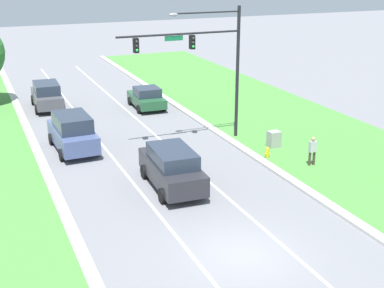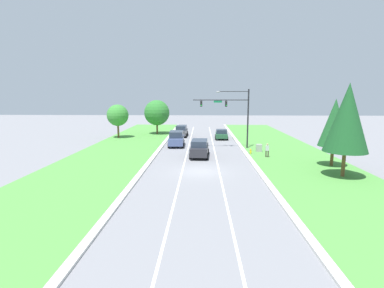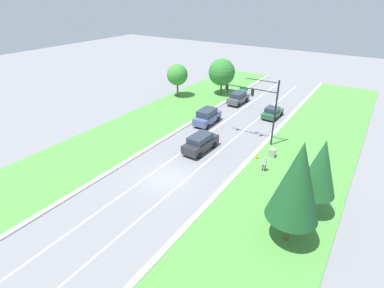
{
  "view_description": "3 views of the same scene",
  "coord_description": "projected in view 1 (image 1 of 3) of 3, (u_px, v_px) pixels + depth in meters",
  "views": [
    {
      "loc": [
        -8.75,
        -15.68,
        10.66
      ],
      "look_at": [
        0.79,
        6.83,
        2.21
      ],
      "focal_mm": 50.0,
      "sensor_mm": 36.0,
      "label": 1
    },
    {
      "loc": [
        0.08,
        -28.18,
        7.36
      ],
      "look_at": [
        -1.08,
        7.34,
        1.49
      ],
      "focal_mm": 28.0,
      "sensor_mm": 36.0,
      "label": 2
    },
    {
      "loc": [
        15.99,
        -19.76,
        17.03
      ],
      "look_at": [
        0.3,
        4.5,
        2.11
      ],
      "focal_mm": 28.0,
      "sensor_mm": 36.0,
      "label": 3
    }
  ],
  "objects": [
    {
      "name": "forest_sedan",
      "position": [
        147.0,
        98.0,
        40.25
      ],
      "size": [
        2.27,
        4.26,
        1.63
      ],
      "rotation": [
        0.0,
        0.0,
        -0.04
      ],
      "color": "#235633",
      "rests_on": "ground_plane"
    },
    {
      "name": "traffic_signal_mast",
      "position": [
        206.0,
        54.0,
        31.4
      ],
      "size": [
        7.62,
        0.41,
        8.11
      ],
      "color": "black",
      "rests_on": "ground_plane"
    },
    {
      "name": "lane_stripe_inner_right",
      "position": [
        283.0,
        246.0,
        21.02
      ],
      "size": [
        0.14,
        81.0,
        0.01
      ],
      "color": "white",
      "rests_on": "ground_plane"
    },
    {
      "name": "graphite_suv",
      "position": [
        47.0,
        95.0,
        40.1
      ],
      "size": [
        2.24,
        4.8,
        1.98
      ],
      "rotation": [
        0.0,
        0.0,
        -0.03
      ],
      "color": "#4C4C51",
      "rests_on": "ground_plane"
    },
    {
      "name": "curb_strip_right",
      "position": [
        362.0,
        226.0,
        22.41
      ],
      "size": [
        0.5,
        90.0,
        0.15
      ],
      "color": "beige",
      "rests_on": "ground_plane"
    },
    {
      "name": "slate_blue_suv",
      "position": [
        73.0,
        132.0,
        31.2
      ],
      "size": [
        2.35,
        4.99,
        2.19
      ],
      "rotation": [
        0.0,
        0.0,
        0.03
      ],
      "color": "#475684",
      "rests_on": "ground_plane"
    },
    {
      "name": "utility_cabinet",
      "position": [
        274.0,
        140.0,
        31.78
      ],
      "size": [
        0.7,
        0.6,
        1.04
      ],
      "color": "#9E9E99",
      "rests_on": "ground_plane"
    },
    {
      "name": "charcoal_suv",
      "position": [
        172.0,
        167.0,
        26.08
      ],
      "size": [
        2.38,
        5.18,
        2.04
      ],
      "rotation": [
        0.0,
        0.0,
        -0.05
      ],
      "color": "#28282D",
      "rests_on": "ground_plane"
    },
    {
      "name": "pedestrian",
      "position": [
        312.0,
        150.0,
        28.8
      ],
      "size": [
        0.4,
        0.25,
        1.69
      ],
      "rotation": [
        0.0,
        0.0,
        3.05
      ],
      "color": "#42382D",
      "rests_on": "ground_plane"
    },
    {
      "name": "lane_stripe_inner_left",
      "position": [
        200.0,
        265.0,
        19.69
      ],
      "size": [
        0.14,
        81.0,
        0.01
      ],
      "color": "white",
      "rests_on": "ground_plane"
    },
    {
      "name": "ground_plane",
      "position": [
        243.0,
        255.0,
        20.35
      ],
      "size": [
        160.0,
        160.0,
        0.0
      ],
      "primitive_type": "plane",
      "color": "slate"
    },
    {
      "name": "fire_hydrant",
      "position": [
        267.0,
        153.0,
        30.1
      ],
      "size": [
        0.34,
        0.2,
        0.7
      ],
      "color": "gold",
      "rests_on": "ground_plane"
    },
    {
      "name": "curb_strip_left",
      "position": [
        97.0,
        287.0,
        18.24
      ],
      "size": [
        0.5,
        90.0,
        0.15
      ],
      "color": "beige",
      "rests_on": "ground_plane"
    }
  ]
}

